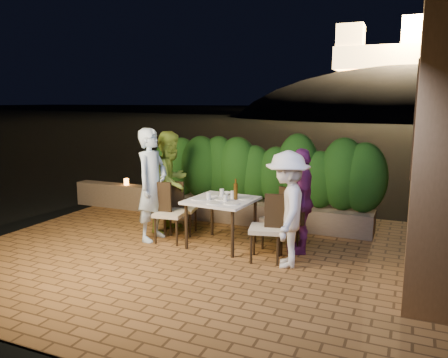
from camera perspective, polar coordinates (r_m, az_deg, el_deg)
The scene contains 31 objects.
ground at distance 6.30m, azimuth -4.65°, elevation -11.01°, with size 400.00×400.00×0.00m, color black.
terrace_floor at distance 6.73m, azimuth -2.62°, elevation -10.05°, with size 7.00×6.00×0.15m, color brown.
window_pane at distance 6.68m, azimuth 23.89°, elevation 7.16°, with size 0.08×1.00×1.40m, color black.
window_frame at distance 6.68m, azimuth 23.80°, elevation 7.16°, with size 0.06×1.15×1.55m, color black.
planter at distance 8.17m, azimuth 4.19°, elevation -4.40°, with size 4.20×0.55×0.40m, color #725F48.
hedge at distance 8.01m, azimuth 4.26°, elevation 0.80°, with size 4.00×0.70×1.10m, color #174111, non-canonical shape.
parapet at distance 9.54m, azimuth -13.09°, elevation -2.20°, with size 2.20×0.30×0.50m, color #725F48.
hill at distance 65.48m, azimuth 22.64°, elevation 3.92°, with size 52.00×40.00×22.00m, color black.
fortress at distance 65.70m, azimuth 23.54°, elevation 16.58°, with size 26.00×8.00×8.00m, color #FFCC7A, non-canonical shape.
dining_table at distance 6.86m, azimuth -0.33°, elevation -5.69°, with size 0.96×0.96×0.75m, color white, non-canonical shape.
plate_nw at distance 6.76m, azimuth -3.29°, elevation -2.61°, with size 0.25×0.25×0.01m, color white.
plate_sw at distance 7.06m, azimuth -1.51°, elevation -2.06°, with size 0.20×0.20×0.01m, color white.
plate_ne at distance 6.46m, azimuth 1.01°, elevation -3.20°, with size 0.24×0.24×0.01m, color white.
plate_se at distance 6.79m, azimuth 2.70°, elevation -2.55°, with size 0.23×0.23×0.01m, color white.
plate_centre at distance 6.75m, azimuth -0.24°, elevation -2.62°, with size 0.23×0.23×0.01m, color white.
plate_front at distance 6.49m, azimuth -1.39°, elevation -3.15°, with size 0.22×0.22×0.01m, color white.
glass_nw at distance 6.73m, azimuth -2.03°, elevation -2.20°, with size 0.07×0.07×0.12m, color silver.
glass_sw at distance 6.96m, azimuth -0.28°, elevation -1.77°, with size 0.07×0.07×0.12m, color silver.
glass_ne at distance 6.60m, azimuth 0.17°, elevation -2.50°, with size 0.06×0.06×0.11m, color silver.
glass_se at distance 6.81m, azimuth 1.14°, elevation -2.04°, with size 0.07×0.07×0.12m, color silver.
beer_bottle at distance 6.71m, azimuth 1.53°, elevation -1.33°, with size 0.06×0.06×0.33m, color #432B0B, non-canonical shape.
bowl at distance 7.08m, azimuth 0.25°, elevation -1.90°, with size 0.17×0.17×0.04m, color white.
chair_left_front at distance 7.08m, azimuth -7.03°, elevation -4.33°, with size 0.45×0.45×0.97m, color black, non-canonical shape.
chair_left_back at distance 7.49m, azimuth -5.37°, elevation -3.77°, with size 0.42×0.42×0.90m, color black, non-canonical shape.
chair_right_front at distance 6.24m, azimuth 5.47°, elevation -6.31°, with size 0.45×0.45×0.97m, color black, non-canonical shape.
chair_right_back at distance 6.71m, azimuth 7.37°, elevation -5.11°, with size 0.46×0.46×0.99m, color black, non-canonical shape.
diner_blue at distance 7.15m, azimuth -9.37°, elevation -0.75°, with size 0.67×0.44×1.83m, color silver.
diner_green at distance 7.61m, azimuth -6.93°, elevation -0.34°, with size 0.85×0.66×1.74m, color #98BF3B.
diner_white at distance 6.00m, azimuth 8.24°, elevation -3.94°, with size 1.03×0.59×1.60m, color white.
diner_purple at distance 6.59m, azimuth 10.00°, elevation -2.82°, with size 0.92×0.38×1.57m, color #6D2465.
parapet_lamp at distance 9.41m, azimuth -12.63°, elevation -0.36°, with size 0.10×0.10×0.14m, color orange.
Camera 1 is at (2.78, -5.17, 2.25)m, focal length 35.00 mm.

